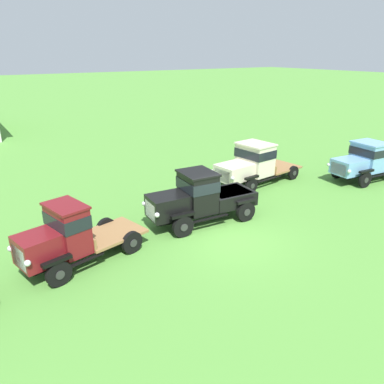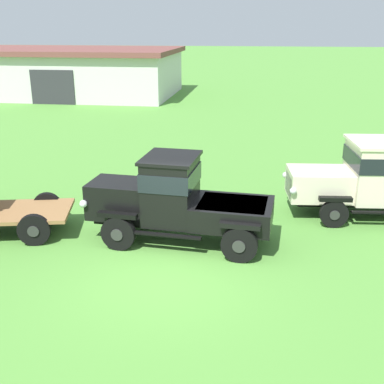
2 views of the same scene
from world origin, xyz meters
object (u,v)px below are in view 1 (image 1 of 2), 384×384
object	(u,v)px
vintage_truck_second_in_line	(67,236)
vintage_truck_far_side	(252,163)
vintage_truck_midrow_center	(200,197)
vintage_truck_back_of_row	(366,160)

from	to	relation	value
vintage_truck_second_in_line	vintage_truck_far_side	distance (m)	11.41
vintage_truck_second_in_line	vintage_truck_midrow_center	distance (m)	5.78
vintage_truck_second_in_line	vintage_truck_midrow_center	world-z (taller)	vintage_truck_midrow_center
vintage_truck_second_in_line	vintage_truck_back_of_row	distance (m)	16.88
vintage_truck_second_in_line	vintage_truck_far_side	world-z (taller)	vintage_truck_far_side
vintage_truck_back_of_row	vintage_truck_second_in_line	bearing A→B (deg)	179.98
vintage_truck_second_in_line	vintage_truck_far_side	xyz separation A→B (m)	(11.00, 3.05, 0.03)
vintage_truck_back_of_row	vintage_truck_far_side	bearing A→B (deg)	152.57
vintage_truck_midrow_center	vintage_truck_far_side	world-z (taller)	vintage_truck_midrow_center
vintage_truck_midrow_center	vintage_truck_back_of_row	world-z (taller)	vintage_truck_midrow_center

